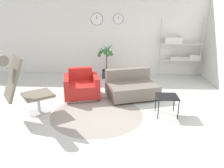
# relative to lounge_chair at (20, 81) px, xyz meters

# --- Properties ---
(ground_plane) EXTENTS (12.00, 12.00, 0.00)m
(ground_plane) POSITION_rel_lounge_chair_xyz_m (1.63, 0.45, -0.78)
(ground_plane) COLOR silver
(wall_back) EXTENTS (12.00, 0.09, 2.80)m
(wall_back) POSITION_rel_lounge_chair_xyz_m (1.63, 3.50, 0.63)
(wall_back) COLOR silver
(wall_back) RESTS_ON ground_plane
(round_rug) EXTENTS (1.94, 1.94, 0.01)m
(round_rug) POSITION_rel_lounge_chair_xyz_m (1.49, 0.19, -0.77)
(round_rug) COLOR gray
(round_rug) RESTS_ON ground_plane
(lounge_chair) EXTENTS (1.08, 1.01, 1.35)m
(lounge_chair) POSITION_rel_lounge_chair_xyz_m (0.00, 0.00, 0.00)
(lounge_chair) COLOR #BCBCC1
(lounge_chair) RESTS_ON ground_plane
(armchair_red) EXTENTS (1.01, 0.97, 0.71)m
(armchair_red) POSITION_rel_lounge_chair_xyz_m (0.99, 1.17, -0.51)
(armchair_red) COLOR silver
(armchair_red) RESTS_ON ground_plane
(couch_low) EXTENTS (1.40, 1.21, 0.67)m
(couch_low) POSITION_rel_lounge_chair_xyz_m (2.24, 1.25, -0.53)
(couch_low) COLOR black
(couch_low) RESTS_ON ground_plane
(side_table) EXTENTS (0.44, 0.44, 0.42)m
(side_table) POSITION_rel_lounge_chair_xyz_m (2.95, 0.24, -0.40)
(side_table) COLOR black
(side_table) RESTS_ON ground_plane
(potted_plant) EXTENTS (0.54, 0.56, 1.13)m
(potted_plant) POSITION_rel_lounge_chair_xyz_m (1.48, 2.91, -0.28)
(potted_plant) COLOR #333338
(potted_plant) RESTS_ON ground_plane
(shelf_unit) EXTENTS (1.36, 0.28, 1.89)m
(shelf_unit) POSITION_rel_lounge_chair_xyz_m (3.89, 3.24, 0.10)
(shelf_unit) COLOR #BCBCC1
(shelf_unit) RESTS_ON ground_plane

